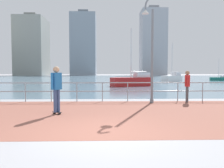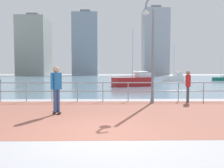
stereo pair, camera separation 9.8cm
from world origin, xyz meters
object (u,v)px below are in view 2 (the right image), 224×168
Objects in this scene: skateboarder at (56,85)px; sailboat_red at (221,79)px; sailboat_navy at (134,81)px; bystander at (188,84)px; sailboat_blue at (174,78)px; lamppost at (151,45)px.

sailboat_red is at bearing 53.57° from skateboarder.
bystander is at bearing -84.06° from sailboat_navy.
sailboat_navy is at bearing -124.89° from sailboat_blue.
skateboarder is 7.05m from bystander.
skateboarder is 0.28× the size of sailboat_navy.
sailboat_navy is at bearing -140.26° from sailboat_red.
sailboat_blue reaches higher than lamppost.
lamppost is 13.62m from sailboat_navy.
skateboarder is 16.99m from sailboat_navy.
sailboat_blue reaches higher than sailboat_navy.
sailboat_blue is (13.35, 28.33, -0.48)m from skateboarder.
sailboat_blue is 1.00× the size of sailboat_navy.
sailboat_red is at bearing 39.74° from sailboat_navy.
sailboat_blue is at bearing 74.29° from bystander.
lamppost is 0.83× the size of sailboat_navy.
sailboat_blue is (7.07, 25.12, -0.37)m from bystander.
lamppost is at bearing 34.38° from skateboarder.
skateboarder is at bearing -145.62° from lamppost.
sailboat_red is at bearing 59.05° from bystander.
sailboat_navy reaches higher than bystander.
lamppost is 34.47m from sailboat_red.
sailboat_navy is (-8.42, -12.08, -0.00)m from sailboat_blue.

